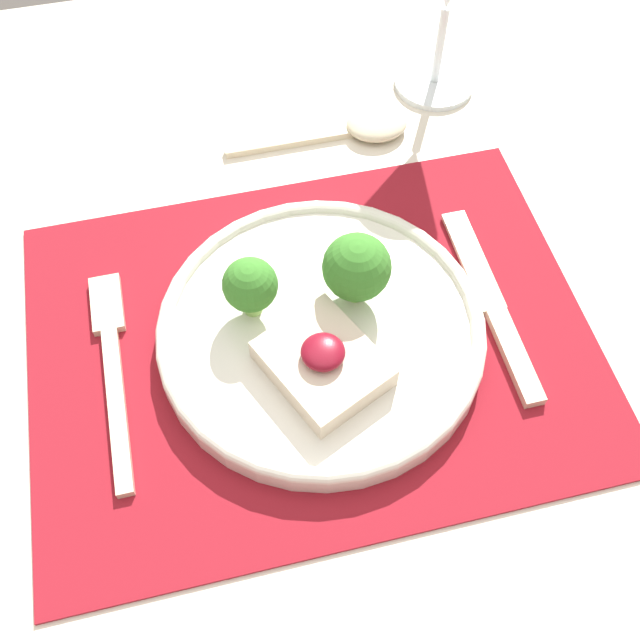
{
  "coord_description": "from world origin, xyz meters",
  "views": [
    {
      "loc": [
        -0.06,
        -0.29,
        1.22
      ],
      "look_at": [
        0.01,
        0.0,
        0.76
      ],
      "focal_mm": 42.0,
      "sensor_mm": 36.0,
      "label": 1
    }
  ],
  "objects_px": {
    "knife": "(496,314)",
    "spoon": "(363,126)",
    "dinner_plate": "(320,323)",
    "fork": "(112,360)"
  },
  "relations": [
    {
      "from": "dinner_plate",
      "to": "knife",
      "type": "height_order",
      "value": "dinner_plate"
    },
    {
      "from": "spoon",
      "to": "knife",
      "type": "bearing_deg",
      "value": -76.11
    },
    {
      "from": "dinner_plate",
      "to": "spoon",
      "type": "xyz_separation_m",
      "value": [
        0.09,
        0.21,
        -0.01
      ]
    },
    {
      "from": "knife",
      "to": "spoon",
      "type": "height_order",
      "value": "spoon"
    },
    {
      "from": "dinner_plate",
      "to": "fork",
      "type": "bearing_deg",
      "value": 175.77
    },
    {
      "from": "fork",
      "to": "spoon",
      "type": "distance_m",
      "value": 0.32
    },
    {
      "from": "knife",
      "to": "spoon",
      "type": "xyz_separation_m",
      "value": [
        -0.05,
        0.22,
        0.0
      ]
    },
    {
      "from": "fork",
      "to": "knife",
      "type": "bearing_deg",
      "value": -3.78
    },
    {
      "from": "dinner_plate",
      "to": "spoon",
      "type": "relative_size",
      "value": 1.44
    },
    {
      "from": "dinner_plate",
      "to": "fork",
      "type": "distance_m",
      "value": 0.16
    }
  ]
}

